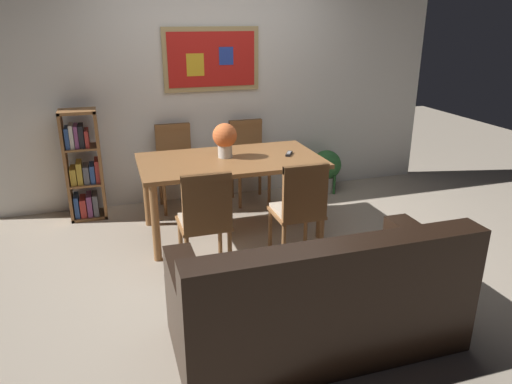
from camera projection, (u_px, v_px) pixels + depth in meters
ground_plane at (262, 254)px, 4.29m from camera, size 12.00×12.00×0.00m
wall_back_with_painting at (216, 83)px, 5.31m from camera, size 5.20×0.14×2.60m
dining_table at (231, 167)px, 4.52m from camera, size 1.70×0.95×0.74m
dining_chair_near_left at (205, 216)px, 3.74m from camera, size 0.40×0.41×0.91m
dining_chair_near_right at (300, 205)px, 3.95m from camera, size 0.40×0.41×0.91m
dining_chair_far_left at (175, 159)px, 5.20m from camera, size 0.40×0.41×0.91m
dining_chair_far_right at (248, 154)px, 5.40m from camera, size 0.40×0.41×0.91m
leather_couch at (318, 303)px, 3.00m from camera, size 1.80×0.84×0.84m
bookshelf at (83, 169)px, 4.90m from camera, size 0.36×0.28×1.14m
potted_ivy at (326, 169)px, 5.74m from camera, size 0.35×0.35×0.57m
flower_vase at (225, 138)px, 4.48m from camera, size 0.23×0.23×0.33m
tv_remote at (289, 154)px, 4.62m from camera, size 0.12×0.16×0.02m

